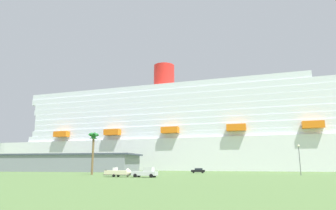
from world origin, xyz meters
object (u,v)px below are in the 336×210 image
at_px(parked_car_black_coupe, 198,170).
at_px(palm_tree, 93,141).
at_px(street_lamp, 299,155).
at_px(pickup_truck, 146,172).
at_px(small_boat_on_trailer, 120,173).
at_px(cruise_ship, 238,134).

bearing_deg(parked_car_black_coupe, palm_tree, -137.83).
bearing_deg(street_lamp, pickup_truck, -149.40).
height_order(pickup_truck, parked_car_black_coupe, pickup_truck).
bearing_deg(street_lamp, parked_car_black_coupe, 153.73).
bearing_deg(small_boat_on_trailer, cruise_ship, 73.53).
bearing_deg(parked_car_black_coupe, cruise_ship, 75.60).
height_order(cruise_ship, pickup_truck, cruise_ship).
relative_size(cruise_ship, street_lamp, 38.15).
distance_m(palm_tree, street_lamp, 55.29).
relative_size(street_lamp, parked_car_black_coupe, 1.65).
relative_size(cruise_ship, parked_car_black_coupe, 63.08).
height_order(small_boat_on_trailer, street_lamp, street_lamp).
xyz_separation_m(pickup_truck, small_boat_on_trailer, (-6.19, 0.28, -0.08)).
relative_size(pickup_truck, small_boat_on_trailer, 0.73).
xyz_separation_m(small_boat_on_trailer, palm_tree, (-13.54, 11.36, 8.13)).
distance_m(small_boat_on_trailer, street_lamp, 45.81).
height_order(palm_tree, street_lamp, palm_tree).
bearing_deg(parked_car_black_coupe, street_lamp, -26.27).
distance_m(pickup_truck, palm_tree, 24.28).
bearing_deg(palm_tree, street_lamp, 9.26).
relative_size(palm_tree, street_lamp, 1.48).
bearing_deg(parked_car_black_coupe, pickup_truck, -99.48).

